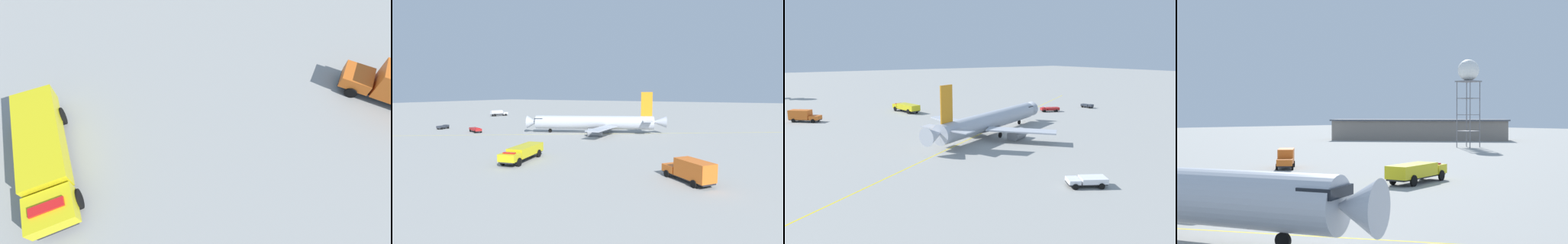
% 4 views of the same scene
% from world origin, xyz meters
% --- Properties ---
extents(fire_tender_truck, '(5.09, 11.25, 2.50)m').
position_xyz_m(fire_tender_truck, '(-9.93, 40.83, 1.54)').
color(fire_tender_truck, '#232326').
rests_on(fire_tender_truck, ground_plane).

